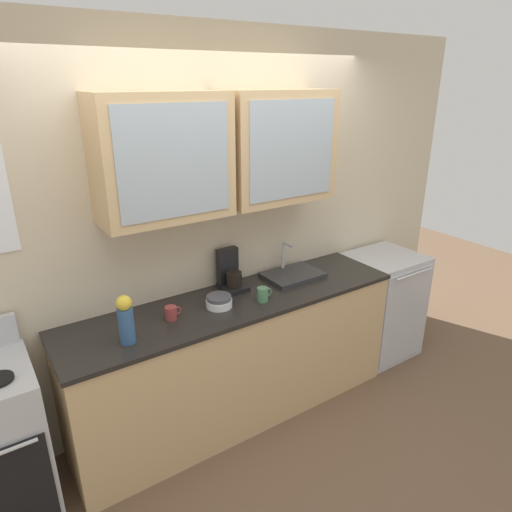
# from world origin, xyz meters

# --- Properties ---
(ground_plane) EXTENTS (10.00, 10.00, 0.00)m
(ground_plane) POSITION_xyz_m (0.00, 0.00, 0.00)
(ground_plane) COLOR brown
(back_wall_unit) EXTENTS (4.65, 0.45, 2.67)m
(back_wall_unit) POSITION_xyz_m (-0.01, 0.29, 1.48)
(back_wall_unit) COLOR beige
(back_wall_unit) RESTS_ON ground_plane
(counter) EXTENTS (2.41, 0.60, 0.93)m
(counter) POSITION_xyz_m (0.00, 0.00, 0.47)
(counter) COLOR tan
(counter) RESTS_ON ground_plane
(sink_faucet) EXTENTS (0.43, 0.31, 0.25)m
(sink_faucet) POSITION_xyz_m (0.56, 0.10, 0.95)
(sink_faucet) COLOR #2D2D30
(sink_faucet) RESTS_ON counter
(bowl_stack) EXTENTS (0.17, 0.17, 0.08)m
(bowl_stack) POSITION_xyz_m (-0.15, -0.02, 0.97)
(bowl_stack) COLOR white
(bowl_stack) RESTS_ON counter
(vase) EXTENTS (0.09, 0.09, 0.29)m
(vase) POSITION_xyz_m (-0.79, -0.11, 1.08)
(vase) COLOR #33598C
(vase) RESTS_ON counter
(cup_near_sink) EXTENTS (0.11, 0.08, 0.10)m
(cup_near_sink) POSITION_xyz_m (0.14, -0.11, 0.98)
(cup_near_sink) COLOR #4C7F59
(cup_near_sink) RESTS_ON counter
(cup_near_bowls) EXTENTS (0.11, 0.07, 0.09)m
(cup_near_bowls) POSITION_xyz_m (-0.48, -0.00, 0.98)
(cup_near_bowls) COLOR #993838
(cup_near_bowls) RESTS_ON counter
(dishwasher) EXTENTS (0.59, 0.58, 0.93)m
(dishwasher) POSITION_xyz_m (1.50, -0.00, 0.47)
(dishwasher) COLOR silver
(dishwasher) RESTS_ON ground_plane
(coffee_maker) EXTENTS (0.17, 0.20, 0.29)m
(coffee_maker) POSITION_xyz_m (0.06, 0.19, 1.04)
(coffee_maker) COLOR black
(coffee_maker) RESTS_ON counter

